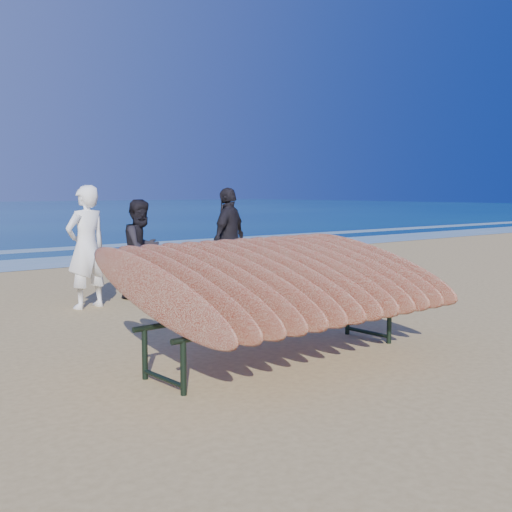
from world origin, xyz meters
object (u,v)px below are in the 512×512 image
object	(u,v)px
person_dark_b	(229,238)
person_dark_a	(142,249)
person_white	(86,247)
surfboard_rack	(280,279)

from	to	relation	value
person_dark_b	person_dark_a	bearing A→B (deg)	-33.41
person_white	person_dark_b	distance (m)	2.88
person_white	person_dark_b	bearing A→B (deg)	172.98
surfboard_rack	person_white	distance (m)	4.19
surfboard_rack	person_dark_a	xyz separation A→B (m)	(0.82, 4.53, -0.04)
person_dark_a	person_white	bearing A→B (deg)	175.91
surfboard_rack	person_dark_b	xyz separation A→B (m)	(2.55, 4.38, 0.06)
surfboard_rack	person_dark_a	distance (m)	4.60
surfboard_rack	person_white	size ratio (longest dim) A/B	1.72
person_white	person_dark_a	xyz separation A→B (m)	(1.15, 0.35, -0.12)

